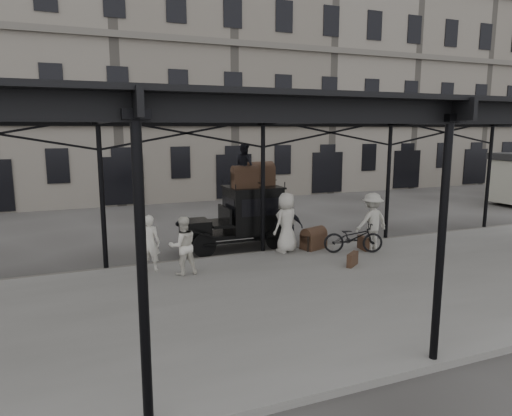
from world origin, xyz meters
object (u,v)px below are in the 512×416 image
(porter_official, at_px, (289,226))
(bicycle, at_px, (353,237))
(steamer_trunk_platform, at_px, (314,240))
(steamer_trunk_roof_near, at_px, (245,178))
(taxi, at_px, (244,214))
(porter_left, at_px, (150,243))

(porter_official, height_order, bicycle, porter_official)
(steamer_trunk_platform, bearing_deg, porter_official, 150.01)
(bicycle, relative_size, steamer_trunk_roof_near, 2.22)
(porter_official, relative_size, bicycle, 0.84)
(porter_official, bearing_deg, steamer_trunk_platform, -150.85)
(steamer_trunk_roof_near, xyz_separation_m, steamer_trunk_platform, (2.01, -1.31, -2.04))
(porter_official, xyz_separation_m, bicycle, (1.83, -1.10, -0.31))
(bicycle, height_order, steamer_trunk_platform, bicycle)
(taxi, height_order, bicycle, taxi)
(porter_official, bearing_deg, taxi, -14.20)
(bicycle, bearing_deg, porter_left, 105.69)
(taxi, bearing_deg, porter_left, -151.70)
(porter_left, relative_size, steamer_trunk_roof_near, 1.87)
(bicycle, bearing_deg, taxi, 69.47)
(taxi, distance_m, porter_left, 4.13)
(taxi, distance_m, porter_official, 1.76)
(taxi, relative_size, steamer_trunk_roof_near, 4.17)
(taxi, relative_size, bicycle, 1.88)
(bicycle, relative_size, steamer_trunk_platform, 2.30)
(porter_left, bearing_deg, porter_official, -148.55)
(porter_left, relative_size, bicycle, 0.84)
(bicycle, distance_m, steamer_trunk_roof_near, 4.15)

